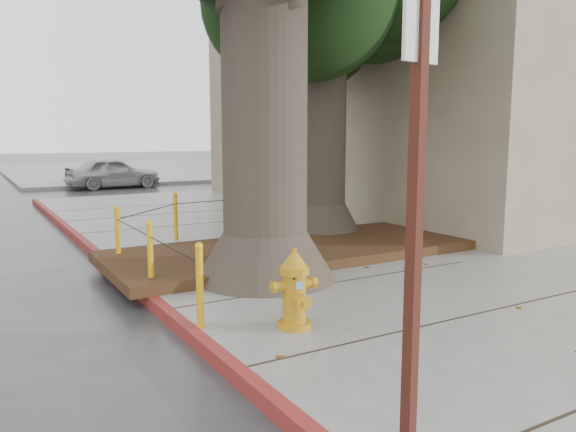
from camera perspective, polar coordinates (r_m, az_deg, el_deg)
name	(u,v)px	position (r m, az deg, el deg)	size (l,w,h in m)	color
ground	(408,343)	(6.34, 12.09, -12.50)	(140.00, 140.00, 0.00)	#28282B
sidewalk_main	(549,244)	(12.34, 24.98, -2.57)	(16.00, 26.00, 0.15)	slate
sidewalk_far	(147,170)	(35.84, -14.10, 4.56)	(16.00, 20.00, 0.15)	slate
curb_red	(156,305)	(7.46, -13.29, -8.74)	(0.14, 26.00, 0.16)	maroon
planter_bed	(294,250)	(9.82, 0.58, -3.48)	(6.40, 2.60, 0.16)	black
building_corner	(467,46)	(19.23, 17.72, 16.16)	(12.00, 13.00, 10.00)	gray
building_side_white	(319,99)	(36.44, 3.13, 11.81)	(10.00, 10.00, 9.00)	silver
building_side_grey	(341,86)	(44.87, 5.37, 13.04)	(12.00, 14.00, 12.00)	slate
bollard_ring	(187,230)	(9.41, -10.20, -1.44)	(3.79, 5.39, 0.95)	#EFA80D
fire_hydrant	(294,290)	(6.08, 0.66, -7.48)	(0.47, 0.43, 0.88)	#C88914
signpost	(415,222)	(3.11, 12.75, -0.63)	(0.28, 0.08, 2.84)	#471911
car_silver	(113,173)	(24.73, -17.35, 4.21)	(1.53, 3.80, 1.29)	#AFB0B4
car_red	(332,166)	(28.77, 4.46, 5.11)	(1.40, 4.02, 1.32)	maroon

